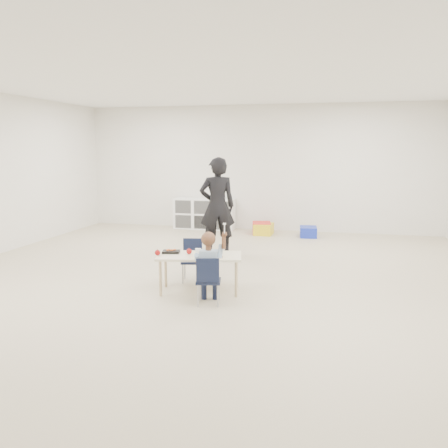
% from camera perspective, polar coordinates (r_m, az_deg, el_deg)
% --- Properties ---
extents(room, '(9.00, 9.02, 2.80)m').
position_cam_1_polar(room, '(6.38, -2.64, 5.13)').
color(room, beige).
rests_on(room, ground).
extents(table, '(1.15, 0.74, 0.49)m').
position_cam_1_polar(table, '(6.15, -2.96, -5.90)').
color(table, '#F6E6C4').
rests_on(table, ground).
extents(chair_near, '(0.33, 0.32, 0.59)m').
position_cam_1_polar(chair_near, '(5.66, -1.88, -6.77)').
color(chair_near, black).
rests_on(chair_near, ground).
extents(chair_far, '(0.33, 0.32, 0.59)m').
position_cam_1_polar(chair_far, '(6.62, -3.88, -4.43)').
color(chair_far, black).
rests_on(chair_far, ground).
extents(child, '(0.46, 0.46, 0.93)m').
position_cam_1_polar(child, '(5.62, -1.89, -5.11)').
color(child, '#B7D3F8').
rests_on(child, chair_near).
extents(lunch_tray_near, '(0.25, 0.20, 0.03)m').
position_cam_1_polar(lunch_tray_near, '(6.14, -1.81, -3.47)').
color(lunch_tray_near, black).
rests_on(lunch_tray_near, table).
extents(lunch_tray_far, '(0.25, 0.20, 0.03)m').
position_cam_1_polar(lunch_tray_far, '(6.23, -6.39, -3.34)').
color(lunch_tray_far, black).
rests_on(lunch_tray_far, table).
extents(milk_carton, '(0.08, 0.08, 0.10)m').
position_cam_1_polar(milk_carton, '(5.98, -3.13, -3.48)').
color(milk_carton, white).
rests_on(milk_carton, table).
extents(bread_roll, '(0.09, 0.09, 0.07)m').
position_cam_1_polar(bread_roll, '(5.95, -0.75, -3.70)').
color(bread_roll, tan).
rests_on(bread_roll, table).
extents(apple_near, '(0.07, 0.07, 0.07)m').
position_cam_1_polar(apple_near, '(6.14, -4.22, -3.30)').
color(apple_near, maroon).
rests_on(apple_near, table).
extents(apple_far, '(0.07, 0.07, 0.07)m').
position_cam_1_polar(apple_far, '(6.10, -8.00, -3.43)').
color(apple_far, maroon).
rests_on(apple_far, table).
extents(cubby_shelf, '(1.40, 0.40, 0.70)m').
position_cam_1_polar(cubby_shelf, '(10.91, -2.37, 1.24)').
color(cubby_shelf, white).
rests_on(cubby_shelf, ground).
extents(adult, '(0.73, 0.61, 1.69)m').
position_cam_1_polar(adult, '(8.23, -0.82, 2.16)').
color(adult, black).
rests_on(adult, ground).
extents(bin_red, '(0.47, 0.56, 0.24)m').
position_cam_1_polar(bin_red, '(10.36, 4.53, -0.48)').
color(bin_red, red).
rests_on(bin_red, ground).
extents(bin_yellow, '(0.39, 0.49, 0.23)m').
position_cam_1_polar(bin_yellow, '(10.26, 4.80, -0.60)').
color(bin_yellow, yellow).
rests_on(bin_yellow, ground).
extents(bin_blue, '(0.38, 0.47, 0.21)m').
position_cam_1_polar(bin_blue, '(10.09, 10.10, -0.93)').
color(bin_blue, '#172AAD').
rests_on(bin_blue, ground).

